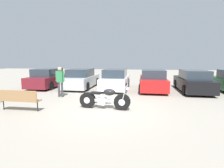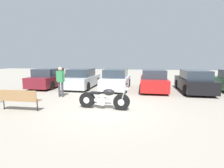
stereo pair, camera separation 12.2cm
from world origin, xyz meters
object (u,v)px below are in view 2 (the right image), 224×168
object	(u,v)px
parked_car_maroon	(50,78)
parked_car_black	(194,82)
park_bench	(18,98)
parked_car_red	(153,81)
person_standing	(60,79)
motorcycle	(104,99)
parked_car_silver	(82,79)
parked_car_white	(116,80)

from	to	relation	value
parked_car_maroon	parked_car_black	distance (m)	10.40
parked_car_black	park_bench	xyz separation A→B (m)	(-8.36, -5.90, -0.12)
parked_car_red	parked_car_black	bearing A→B (deg)	-2.96
parked_car_red	parked_car_black	world-z (taller)	same
parked_car_maroon	person_standing	size ratio (longest dim) A/B	2.49
parked_car_maroon	parked_car_black	bearing A→B (deg)	-1.30
motorcycle	parked_car_black	world-z (taller)	parked_car_black
motorcycle	parked_car_maroon	bearing A→B (deg)	136.33
parked_car_silver	parked_car_maroon	bearing A→B (deg)	-178.25
parked_car_white	parked_car_red	xyz separation A→B (m)	(2.60, -0.07, 0.00)
parked_car_white	parked_car_maroon	bearing A→B (deg)	179.64
park_bench	person_standing	world-z (taller)	person_standing
parked_car_maroon	parked_car_black	xyz separation A→B (m)	(10.40, -0.24, 0.00)
parked_car_white	parked_car_red	world-z (taller)	same
motorcycle	parked_car_maroon	size ratio (longest dim) A/B	0.53
parked_car_white	person_standing	xyz separation A→B (m)	(-2.70, -3.23, 0.35)
parked_car_silver	parked_car_red	distance (m)	5.20
parked_car_silver	parked_car_white	distance (m)	2.60
parked_car_black	parked_car_silver	bearing A→B (deg)	177.69
parked_car_white	person_standing	size ratio (longest dim) A/B	2.49
motorcycle	parked_car_white	xyz separation A→B (m)	(-0.24, 5.16, 0.23)
motorcycle	parked_car_red	world-z (taller)	parked_car_red
parked_car_white	parked_car_red	bearing A→B (deg)	-1.51
parked_car_silver	park_bench	xyz separation A→B (m)	(-0.56, -6.21, -0.12)
motorcycle	parked_car_red	bearing A→B (deg)	65.07
parked_car_silver	parked_car_black	world-z (taller)	same
parked_car_silver	parked_car_white	bearing A→B (deg)	-2.47
motorcycle	parked_car_maroon	xyz separation A→B (m)	(-5.44, 5.19, 0.23)
parked_car_white	person_standing	bearing A→B (deg)	-129.94
parked_car_silver	park_bench	distance (m)	6.24
parked_car_maroon	parked_car_red	world-z (taller)	same
motorcycle	parked_car_white	world-z (taller)	parked_car_white
parked_car_silver	motorcycle	bearing A→B (deg)	-61.71
parked_car_white	park_bench	size ratio (longest dim) A/B	2.41
parked_car_white	parked_car_black	size ratio (longest dim) A/B	1.00
parked_car_red	person_standing	xyz separation A→B (m)	(-5.30, -3.16, 0.35)
parked_car_silver	parked_car_black	size ratio (longest dim) A/B	1.00
parked_car_silver	parked_car_red	world-z (taller)	same
motorcycle	parked_car_silver	world-z (taller)	parked_car_silver
motorcycle	parked_car_black	bearing A→B (deg)	44.93
parked_car_silver	parked_car_white	size ratio (longest dim) A/B	1.00
parked_car_white	motorcycle	bearing A→B (deg)	-87.38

